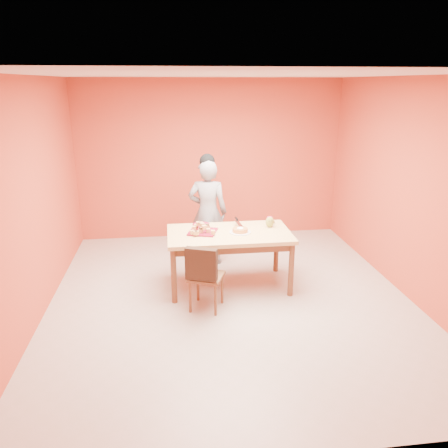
{
  "coord_description": "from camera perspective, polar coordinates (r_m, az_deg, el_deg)",
  "views": [
    {
      "loc": [
        -0.72,
        -4.93,
        2.62
      ],
      "look_at": [
        -0.05,
        0.3,
        0.91
      ],
      "focal_mm": 35.0,
      "sensor_mm": 36.0,
      "label": 1
    }
  ],
  "objects": [
    {
      "name": "checker_tin",
      "position": [
        6.1,
        6.2,
        0.28
      ],
      "size": [
        0.1,
        0.1,
        0.03
      ],
      "primitive_type": "cylinder",
      "rotation": [
        0.0,
        0.0,
        0.19
      ],
      "color": "#381E0F",
      "rests_on": "dining_table"
    },
    {
      "name": "dining_table",
      "position": [
        5.71,
        0.69,
        -1.98
      ],
      "size": [
        1.6,
        0.9,
        0.76
      ],
      "color": "#EABD7A",
      "rests_on": "floor"
    },
    {
      "name": "sponge_cake",
      "position": [
        5.66,
        2.12,
        -0.8
      ],
      "size": [
        0.2,
        0.2,
        0.05
      ],
      "primitive_type": "cylinder",
      "rotation": [
        0.0,
        0.0,
        -0.01
      ],
      "color": "#F28E3E",
      "rests_on": "white_cake_plate"
    },
    {
      "name": "egg_ornament",
      "position": [
        5.89,
        5.99,
        0.26
      ],
      "size": [
        0.14,
        0.12,
        0.14
      ],
      "primitive_type": "ellipsoid",
      "rotation": [
        0.0,
        0.0,
        0.28
      ],
      "color": "olive",
      "rests_on": "dining_table"
    },
    {
      "name": "magenta_glass",
      "position": [
        6.02,
        5.97,
        0.44
      ],
      "size": [
        0.09,
        0.09,
        0.11
      ],
      "primitive_type": "cylinder",
      "rotation": [
        0.0,
        0.0,
        -0.33
      ],
      "color": "#B91B51",
      "rests_on": "dining_table"
    },
    {
      "name": "white_cake_plate",
      "position": [
        5.67,
        2.12,
        -1.07
      ],
      "size": [
        0.35,
        0.35,
        0.01
      ],
      "primitive_type": "cylinder",
      "rotation": [
        0.0,
        0.0,
        0.3
      ],
      "color": "silver",
      "rests_on": "dining_table"
    },
    {
      "name": "wall_back",
      "position": [
        7.57,
        -1.8,
        8.35
      ],
      "size": [
        4.5,
        0.0,
        4.5
      ],
      "primitive_type": "plane",
      "rotation": [
        1.57,
        0.0,
        0.0
      ],
      "color": "#B53F29",
      "rests_on": "floor"
    },
    {
      "name": "cake_server",
      "position": [
        5.82,
        1.94,
        0.05
      ],
      "size": [
        0.08,
        0.28,
        0.01
      ],
      "primitive_type": "cube",
      "rotation": [
        0.0,
        0.0,
        0.08
      ],
      "color": "silver",
      "rests_on": "sponge_cake"
    },
    {
      "name": "pastry_platter",
      "position": [
        5.68,
        -2.8,
        -1.01
      ],
      "size": [
        0.43,
        0.43,
        0.02
      ],
      "primitive_type": "cube",
      "rotation": [
        0.0,
        0.0,
        -0.31
      ],
      "color": "maroon",
      "rests_on": "dining_table"
    },
    {
      "name": "wall_left",
      "position": [
        5.31,
        -23.87,
        2.63
      ],
      "size": [
        0.0,
        5.0,
        5.0
      ],
      "primitive_type": "plane",
      "rotation": [
        1.57,
        0.0,
        1.57
      ],
      "color": "#B53F29",
      "rests_on": "floor"
    },
    {
      "name": "red_dinner_plate",
      "position": [
        5.97,
        -3.0,
        -0.07
      ],
      "size": [
        0.3,
        0.3,
        0.01
      ],
      "primitive_type": "cylinder",
      "rotation": [
        0.0,
        0.0,
        0.33
      ],
      "color": "maroon",
      "rests_on": "dining_table"
    },
    {
      "name": "dining_chair",
      "position": [
        5.22,
        -2.33,
        -6.72
      ],
      "size": [
        0.51,
        0.57,
        0.84
      ],
      "rotation": [
        0.0,
        0.0,
        -0.37
      ],
      "color": "brown",
      "rests_on": "floor"
    },
    {
      "name": "floor",
      "position": [
        5.63,
        0.87,
        -9.74
      ],
      "size": [
        5.0,
        5.0,
        0.0
      ],
      "primitive_type": "plane",
      "color": "#B9AD9D",
      "rests_on": "ground"
    },
    {
      "name": "person",
      "position": [
        6.45,
        -2.13,
        1.52
      ],
      "size": [
        0.64,
        0.48,
        1.58
      ],
      "primitive_type": "imported",
      "rotation": [
        0.0,
        0.0,
        2.95
      ],
      "color": "gray",
      "rests_on": "floor"
    },
    {
      "name": "wall_right",
      "position": [
        5.89,
        23.22,
        4.1
      ],
      "size": [
        0.0,
        5.0,
        5.0
      ],
      "primitive_type": "plane",
      "rotation": [
        1.57,
        0.0,
        -1.57
      ],
      "color": "#B53F29",
      "rests_on": "floor"
    },
    {
      "name": "pastry_pile",
      "position": [
        5.66,
        -2.81,
        -0.43
      ],
      "size": [
        0.31,
        0.31,
        0.1
      ],
      "primitive_type": null,
      "color": "#E6B962",
      "rests_on": "pastry_platter"
    },
    {
      "name": "ceiling",
      "position": [
        4.98,
        1.02,
        18.94
      ],
      "size": [
        5.0,
        5.0,
        0.0
      ],
      "primitive_type": "plane",
      "rotation": [
        3.14,
        0.0,
        0.0
      ],
      "color": "silver",
      "rests_on": "wall_back"
    }
  ]
}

